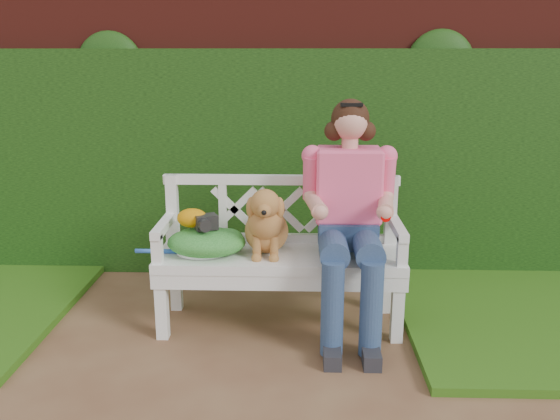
{
  "coord_description": "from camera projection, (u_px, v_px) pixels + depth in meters",
  "views": [
    {
      "loc": [
        0.42,
        -2.75,
        1.66
      ],
      "look_at": [
        0.32,
        0.71,
        0.75
      ],
      "focal_mm": 38.0,
      "sensor_mm": 36.0,
      "label": 1
    }
  ],
  "objects": [
    {
      "name": "ground",
      "position": [
        215.0,
        383.0,
        3.09
      ],
      "size": [
        60.0,
        60.0,
        0.0
      ],
      "primitive_type": "plane",
      "color": "brown"
    },
    {
      "name": "brick_wall",
      "position": [
        245.0,
        128.0,
        4.65
      ],
      "size": [
        10.0,
        0.3,
        2.2
      ],
      "primitive_type": "cube",
      "color": "#591A14",
      "rests_on": "ground"
    },
    {
      "name": "ivy_hedge",
      "position": [
        243.0,
        164.0,
        4.5
      ],
      "size": [
        10.0,
        0.18,
        1.7
      ],
      "primitive_type": "cube",
      "color": "#2A5F17",
      "rests_on": "ground"
    },
    {
      "name": "garden_bench",
      "position": [
        280.0,
        289.0,
        3.71
      ],
      "size": [
        1.64,
        0.78,
        0.48
      ],
      "primitive_type": null,
      "rotation": [
        0.0,
        0.0,
        -0.11
      ],
      "color": "white",
      "rests_on": "ground"
    },
    {
      "name": "seated_woman",
      "position": [
        348.0,
        220.0,
        3.56
      ],
      "size": [
        0.74,
        0.89,
        1.39
      ],
      "primitive_type": null,
      "rotation": [
        0.0,
        0.0,
        0.22
      ],
      "color": "#C9354E",
      "rests_on": "ground"
    },
    {
      "name": "dog",
      "position": [
        266.0,
        220.0,
        3.57
      ],
      "size": [
        0.35,
        0.44,
        0.43
      ],
      "primitive_type": null,
      "rotation": [
        0.0,
        0.0,
        -0.18
      ],
      "color": "brown",
      "rests_on": "garden_bench"
    },
    {
      "name": "tennis_racket",
      "position": [
        198.0,
        252.0,
        3.62
      ],
      "size": [
        0.62,
        0.31,
        0.03
      ],
      "primitive_type": null,
      "rotation": [
        0.0,
        0.0,
        -0.11
      ],
      "color": "beige",
      "rests_on": "garden_bench"
    },
    {
      "name": "green_bag",
      "position": [
        207.0,
        241.0,
        3.59
      ],
      "size": [
        0.52,
        0.43,
        0.16
      ],
      "primitive_type": null,
      "rotation": [
        0.0,
        0.0,
        -0.13
      ],
      "color": "#256E24",
      "rests_on": "garden_bench"
    },
    {
      "name": "camera_item",
      "position": [
        206.0,
        222.0,
        3.56
      ],
      "size": [
        0.16,
        0.14,
        0.09
      ],
      "primitive_type": "cube",
      "rotation": [
        0.0,
        0.0,
        0.42
      ],
      "color": "black",
      "rests_on": "green_bag"
    },
    {
      "name": "baseball_glove",
      "position": [
        192.0,
        218.0,
        3.59
      ],
      "size": [
        0.21,
        0.17,
        0.12
      ],
      "primitive_type": "ellipsoid",
      "rotation": [
        0.0,
        0.0,
        -0.19
      ],
      "color": "#C77E07",
      "rests_on": "green_bag"
    }
  ]
}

